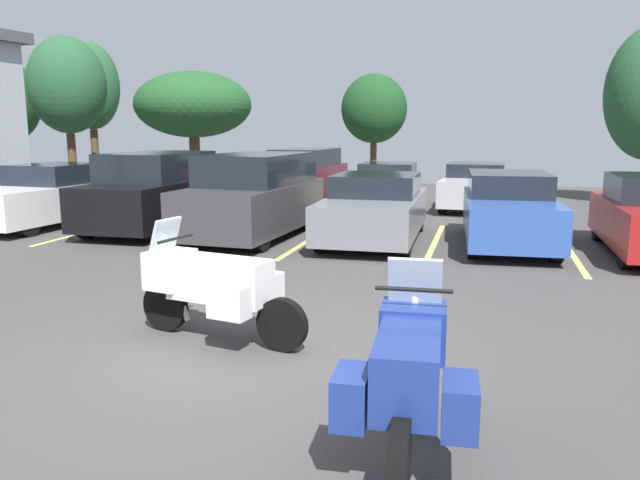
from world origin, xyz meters
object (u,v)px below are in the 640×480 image
car_black (154,192)px  car_charcoal (254,196)px  motorcycle_touring (213,284)px  car_white (50,196)px  car_far_silver (475,186)px  car_blue (508,210)px  car_far_champagne (387,185)px  motorcycle_second (409,372)px  car_grey (375,209)px  car_far_maroon (303,177)px

car_black → car_charcoal: car_charcoal is taller
motorcycle_touring → car_white: size_ratio=0.47×
car_far_silver → car_black: bearing=-140.1°
car_blue → car_far_champagne: (-3.54, 6.02, -0.09)m
motorcycle_second → car_grey: bearing=101.6°
car_white → car_black: bearing=-0.3°
car_far_silver → car_grey: bearing=-107.6°
car_black → car_far_champagne: 7.75m
car_black → car_charcoal: size_ratio=0.94×
motorcycle_second → car_far_maroon: size_ratio=0.43×
motorcycle_second → car_black: size_ratio=0.50×
motorcycle_second → car_charcoal: bearing=117.6°
car_white → car_far_maroon: size_ratio=0.96×
motorcycle_touring → car_grey: size_ratio=0.49×
motorcycle_touring → car_grey: bearing=84.2°
car_charcoal → car_far_maroon: size_ratio=0.92×
car_white → car_charcoal: size_ratio=1.04×
car_grey → car_far_champagne: size_ratio=1.05×
car_white → car_grey: bearing=-0.8°
car_charcoal → car_blue: size_ratio=1.02×
car_far_silver → car_far_champagne: bearing=-177.1°
car_black → car_far_silver: bearing=39.9°
car_black → car_grey: bearing=-1.0°
car_charcoal → car_far_silver: (4.78, 6.53, -0.26)m
car_far_maroon → car_blue: bearing=-42.8°
motorcycle_second → car_far_silver: motorcycle_second is taller
motorcycle_second → car_white: (-10.32, 9.08, 0.05)m
motorcycle_touring → motorcycle_second: (2.54, -2.07, 0.01)m
car_white → car_far_maroon: 7.75m
car_black → car_grey: size_ratio=0.95×
car_black → car_far_silver: (7.48, 6.26, -0.26)m
motorcycle_touring → car_far_maroon: size_ratio=0.45×
motorcycle_touring → car_charcoal: (-2.06, 6.72, 0.27)m
motorcycle_touring → car_grey: 6.93m
car_charcoal → car_blue: bearing=3.9°
motorcycle_touring → car_far_maroon: 13.18m
car_far_champagne → car_far_maroon: bearing=-175.3°
car_far_champagne → car_charcoal: bearing=-107.7°
motorcycle_second → car_far_champagne: bearing=99.6°
motorcycle_second → car_charcoal: size_ratio=0.47×
motorcycle_second → car_far_champagne: size_ratio=0.50×
car_grey → car_far_silver: 6.67m
motorcycle_touring → car_charcoal: car_charcoal is taller
car_far_maroon → car_far_silver: size_ratio=1.10×
motorcycle_second → car_grey: size_ratio=0.47×
car_charcoal → car_far_champagne: size_ratio=1.06×
car_far_silver → motorcycle_second: bearing=-90.7°
car_black → car_grey: 5.47m
motorcycle_touring → car_far_silver: (2.72, 13.25, 0.01)m
car_far_maroon → car_far_champagne: size_ratio=1.15×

